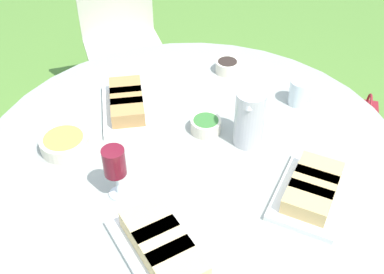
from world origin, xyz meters
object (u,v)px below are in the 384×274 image
(water_pitcher, at_px, (249,118))
(wine_glass, at_px, (114,164))
(dining_table, at_px, (192,168))
(chair_near_right, at_px, (121,33))
(handbag, at_px, (362,130))

(water_pitcher, relative_size, wine_glass, 1.12)
(dining_table, height_order, water_pitcher, water_pitcher)
(chair_near_right, bearing_deg, wine_glass, 21.62)
(dining_table, height_order, chair_near_right, chair_near_right)
(dining_table, distance_m, wine_glass, 0.38)
(handbag, bearing_deg, chair_near_right, -92.03)
(dining_table, height_order, handbag, dining_table)
(water_pitcher, bearing_deg, chair_near_right, -139.19)
(dining_table, relative_size, handbag, 4.08)
(chair_near_right, height_order, wine_glass, wine_glass)
(chair_near_right, height_order, handbag, chair_near_right)
(water_pitcher, bearing_deg, dining_table, -62.67)
(chair_near_right, xyz_separation_m, handbag, (0.05, 1.45, -0.40))
(water_pitcher, bearing_deg, wine_glass, -44.89)
(wine_glass, bearing_deg, water_pitcher, 135.11)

